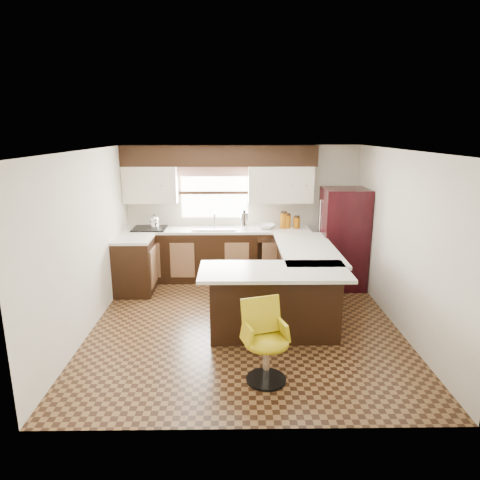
{
  "coord_description": "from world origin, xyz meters",
  "views": [
    {
      "loc": [
        -0.14,
        -5.55,
        2.64
      ],
      "look_at": [
        -0.06,
        0.45,
        1.1
      ],
      "focal_mm": 32.0,
      "sensor_mm": 36.0,
      "label": 1
    }
  ],
  "objects_px": {
    "peninsula_long": "(303,278)",
    "bar_chair": "(267,343)",
    "peninsula_return": "(274,303)",
    "refrigerator": "(343,239)"
  },
  "relations": [
    {
      "from": "refrigerator",
      "to": "bar_chair",
      "type": "height_order",
      "value": "refrigerator"
    },
    {
      "from": "peninsula_long",
      "to": "bar_chair",
      "type": "height_order",
      "value": "peninsula_long"
    },
    {
      "from": "peninsula_return",
      "to": "refrigerator",
      "type": "xyz_separation_m",
      "value": [
        1.34,
        1.84,
        0.41
      ]
    },
    {
      "from": "bar_chair",
      "to": "peninsula_long",
      "type": "bearing_deg",
      "value": 53.94
    },
    {
      "from": "refrigerator",
      "to": "bar_chair",
      "type": "distance_m",
      "value": 3.31
    },
    {
      "from": "peninsula_return",
      "to": "bar_chair",
      "type": "distance_m",
      "value": 1.09
    },
    {
      "from": "peninsula_long",
      "to": "peninsula_return",
      "type": "relative_size",
      "value": 1.18
    },
    {
      "from": "peninsula_return",
      "to": "peninsula_long",
      "type": "bearing_deg",
      "value": 61.7
    },
    {
      "from": "peninsula_return",
      "to": "bar_chair",
      "type": "height_order",
      "value": "peninsula_return"
    },
    {
      "from": "peninsula_return",
      "to": "refrigerator",
      "type": "distance_m",
      "value": 2.31
    }
  ]
}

